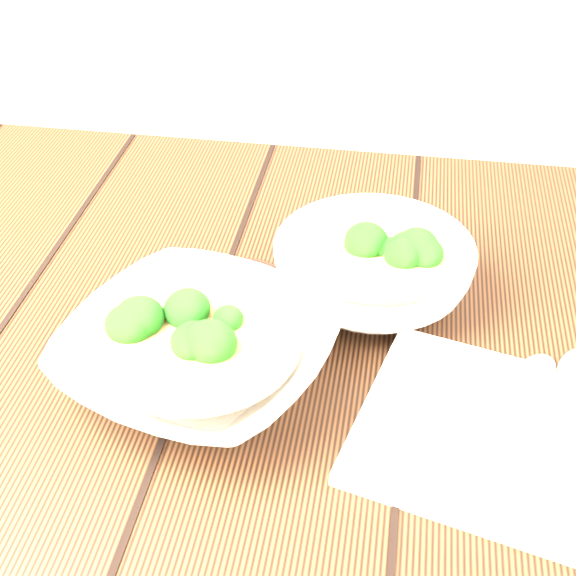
{
  "coord_description": "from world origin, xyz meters",
  "views": [
    {
      "loc": [
        0.16,
        -0.58,
        1.27
      ],
      "look_at": [
        0.06,
        0.02,
        0.8
      ],
      "focal_mm": 50.0,
      "sensor_mm": 36.0,
      "label": 1
    }
  ],
  "objects_px": {
    "soup_bowl_front": "(198,353)",
    "soup_bowl_back": "(373,269)",
    "napkin": "(504,439)",
    "table": "(229,416)",
    "trivet": "(243,294)"
  },
  "relations": [
    {
      "from": "table",
      "to": "soup_bowl_front",
      "type": "xyz_separation_m",
      "value": [
        -0.01,
        -0.07,
        0.15
      ]
    },
    {
      "from": "table",
      "to": "napkin",
      "type": "distance_m",
      "value": 0.31
    },
    {
      "from": "soup_bowl_front",
      "to": "napkin",
      "type": "xyz_separation_m",
      "value": [
        0.27,
        -0.04,
        -0.02
      ]
    },
    {
      "from": "table",
      "to": "trivet",
      "type": "relative_size",
      "value": 11.08
    },
    {
      "from": "soup_bowl_back",
      "to": "trivet",
      "type": "bearing_deg",
      "value": -164.58
    },
    {
      "from": "soup_bowl_front",
      "to": "napkin",
      "type": "relative_size",
      "value": 1.24
    },
    {
      "from": "trivet",
      "to": "napkin",
      "type": "height_order",
      "value": "trivet"
    },
    {
      "from": "soup_bowl_back",
      "to": "trivet",
      "type": "height_order",
      "value": "soup_bowl_back"
    },
    {
      "from": "soup_bowl_front",
      "to": "napkin",
      "type": "bearing_deg",
      "value": -7.82
    },
    {
      "from": "soup_bowl_front",
      "to": "soup_bowl_back",
      "type": "bearing_deg",
      "value": 45.43
    },
    {
      "from": "trivet",
      "to": "napkin",
      "type": "distance_m",
      "value": 0.3
    },
    {
      "from": "soup_bowl_front",
      "to": "soup_bowl_back",
      "type": "distance_m",
      "value": 0.21
    },
    {
      "from": "table",
      "to": "napkin",
      "type": "relative_size",
      "value": 4.99
    },
    {
      "from": "trivet",
      "to": "napkin",
      "type": "relative_size",
      "value": 0.45
    },
    {
      "from": "table",
      "to": "soup_bowl_front",
      "type": "distance_m",
      "value": 0.16
    }
  ]
}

